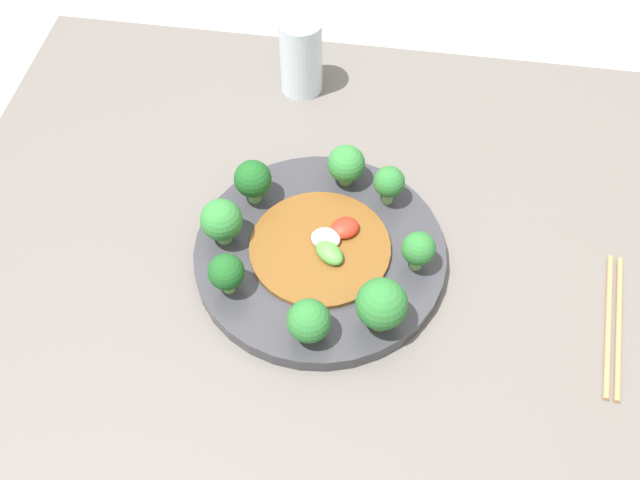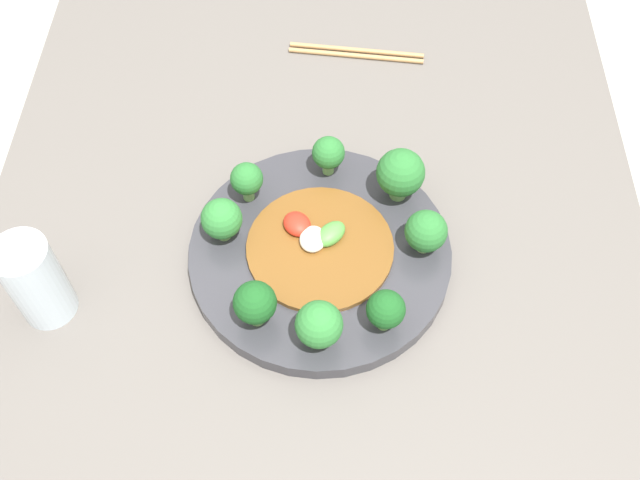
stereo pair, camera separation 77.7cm
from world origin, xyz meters
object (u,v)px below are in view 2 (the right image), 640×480
(broccoli_east, at_px, (319,325))
(drinking_glass, at_px, (35,281))
(broccoli_northwest, at_px, (400,173))
(stirfry_center, at_px, (319,244))
(broccoli_west, at_px, (328,153))
(broccoli_south, at_px, (222,219))
(plate, at_px, (320,254))
(chopsticks, at_px, (356,53))
(broccoli_northeast, at_px, (386,310))
(broccoli_southeast, at_px, (255,303))
(broccoli_southwest, at_px, (247,180))
(broccoli_north, at_px, (426,228))

(broccoli_east, height_order, drinking_glass, drinking_glass)
(broccoli_northwest, distance_m, stirfry_center, 0.13)
(broccoli_west, bearing_deg, broccoli_northwest, 67.80)
(broccoli_west, distance_m, broccoli_south, 0.16)
(plate, relative_size, chopsticks, 1.57)
(broccoli_northeast, xyz_separation_m, broccoli_southeast, (-0.00, -0.14, 0.00))
(plate, height_order, broccoli_southwest, broccoli_southwest)
(stirfry_center, relative_size, drinking_glass, 1.47)
(broccoli_south, relative_size, drinking_glass, 0.50)
(broccoli_west, bearing_deg, broccoli_northeast, 16.89)
(broccoli_north, bearing_deg, broccoli_west, -133.36)
(broccoli_northeast, distance_m, broccoli_southeast, 0.14)
(broccoli_south, distance_m, broccoli_southeast, 0.12)
(chopsticks, bearing_deg, broccoli_north, 12.69)
(broccoli_southeast, bearing_deg, broccoli_south, -157.12)
(plate, bearing_deg, drinking_glass, -76.55)
(chopsticks, bearing_deg, broccoli_east, -5.03)
(broccoli_southwest, height_order, broccoli_west, same)
(broccoli_north, xyz_separation_m, stirfry_center, (0.01, -0.13, -0.03))
(plate, xyz_separation_m, broccoli_southeast, (0.10, -0.07, 0.05))
(plate, height_order, broccoli_northeast, broccoli_northeast)
(broccoli_northeast, xyz_separation_m, stirfry_center, (-0.10, -0.08, -0.03))
(broccoli_southwest, relative_size, broccoli_southeast, 0.90)
(broccoli_northwest, xyz_separation_m, broccoli_west, (-0.04, -0.09, -0.01))
(drinking_glass, bearing_deg, stirfry_center, 104.07)
(broccoli_northwest, bearing_deg, drinking_glass, -68.76)
(broccoli_northwest, height_order, broccoli_northeast, broccoli_northwest)
(broccoli_southeast, distance_m, drinking_glass, 0.25)
(broccoli_southeast, bearing_deg, drinking_glass, -95.10)
(broccoli_southwest, height_order, drinking_glass, drinking_glass)
(broccoli_northwest, distance_m, chopsticks, 0.29)
(broccoli_northeast, relative_size, broccoli_southeast, 0.90)
(plate, relative_size, broccoli_southeast, 4.91)
(broccoli_northwest, distance_m, drinking_glass, 0.44)
(broccoli_east, relative_size, broccoli_south, 1.11)
(broccoli_southwest, distance_m, broccoli_east, 0.22)
(broccoli_west, bearing_deg, broccoli_east, -1.26)
(broccoli_southwest, height_order, broccoli_northwest, broccoli_northwest)
(plate, distance_m, drinking_glass, 0.33)
(broccoli_northeast, bearing_deg, plate, -143.33)
(broccoli_southeast, height_order, chopsticks, broccoli_southeast)
(stirfry_center, bearing_deg, broccoli_southwest, -128.78)
(broccoli_south, xyz_separation_m, chopsticks, (-0.34, 0.16, -0.05))
(broccoli_northwest, height_order, drinking_glass, drinking_glass)
(broccoli_west, bearing_deg, broccoli_southeast, -19.22)
(broccoli_northwest, relative_size, stirfry_center, 0.42)
(broccoli_south, height_order, stirfry_center, broccoli_south)
(broccoli_south, bearing_deg, broccoli_north, 88.39)
(broccoli_west, xyz_separation_m, drinking_glass, (0.20, -0.32, 0.00))
(plate, relative_size, broccoli_west, 5.48)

